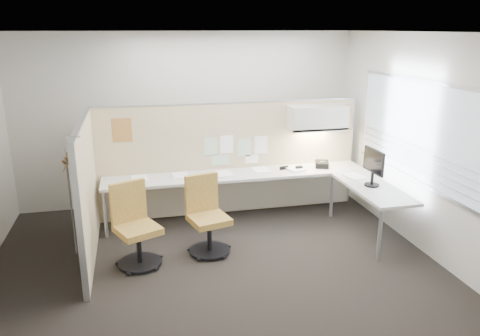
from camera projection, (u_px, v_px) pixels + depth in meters
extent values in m
cube|color=black|center=(214.00, 261.00, 5.96)|extent=(5.50, 4.50, 0.01)
cube|color=white|center=(210.00, 32.00, 5.15)|extent=(5.50, 4.50, 0.01)
cube|color=beige|center=(188.00, 120.00, 7.66)|extent=(5.50, 0.02, 2.80)
cube|color=beige|center=(264.00, 232.00, 3.46)|extent=(5.50, 0.02, 2.80)
cube|color=beige|center=(418.00, 142.00, 6.15)|extent=(0.02, 4.50, 2.80)
cube|color=#A8B3C3|center=(417.00, 131.00, 6.11)|extent=(0.01, 2.80, 1.30)
cube|color=#CAB78C|center=(230.00, 159.00, 7.32)|extent=(4.10, 0.06, 1.75)
cube|color=#CAB78C|center=(88.00, 192.00, 5.85)|extent=(0.06, 2.20, 1.75)
cube|color=beige|center=(237.00, 175.00, 7.07)|extent=(4.00, 0.60, 0.04)
cube|color=beige|center=(373.00, 188.00, 6.47)|extent=(0.60, 1.47, 0.04)
cube|color=beige|center=(234.00, 192.00, 7.43)|extent=(3.90, 0.02, 0.64)
cylinder|color=#A5A8AA|center=(105.00, 215.00, 6.52)|extent=(0.05, 0.05, 0.69)
cylinder|color=#A5A8AA|center=(380.00, 235.00, 5.89)|extent=(0.05, 0.05, 0.69)
cylinder|color=#A5A8AA|center=(332.00, 196.00, 7.26)|extent=(0.05, 0.05, 0.69)
cube|color=beige|center=(317.00, 118.00, 7.23)|extent=(0.90, 0.36, 0.38)
cube|color=#FFEABF|center=(317.00, 131.00, 7.30)|extent=(0.60, 0.06, 0.02)
cube|color=#8CBF8C|center=(211.00, 147.00, 7.16)|extent=(0.21, 0.00, 0.28)
cube|color=white|center=(227.00, 144.00, 7.21)|extent=(0.21, 0.00, 0.28)
cube|color=#8CBF8C|center=(244.00, 148.00, 7.29)|extent=(0.21, 0.00, 0.28)
cube|color=white|center=(261.00, 145.00, 7.34)|extent=(0.21, 0.00, 0.28)
cube|color=#8CBF8C|center=(221.00, 160.00, 7.25)|extent=(0.28, 0.00, 0.18)
cube|color=white|center=(252.00, 159.00, 7.37)|extent=(0.21, 0.00, 0.14)
cube|color=orange|center=(122.00, 130.00, 6.78)|extent=(0.28, 0.00, 0.35)
cylinder|color=black|center=(140.00, 263.00, 5.84)|extent=(0.54, 0.54, 0.03)
cylinder|color=black|center=(139.00, 248.00, 5.78)|extent=(0.06, 0.06, 0.42)
cube|color=gold|center=(138.00, 230.00, 5.71)|extent=(0.63, 0.63, 0.08)
cube|color=gold|center=(128.00, 201.00, 5.80)|extent=(0.44, 0.24, 0.52)
cylinder|color=black|center=(210.00, 250.00, 6.16)|extent=(0.53, 0.53, 0.03)
cylinder|color=black|center=(209.00, 236.00, 6.10)|extent=(0.06, 0.06, 0.41)
cube|color=gold|center=(209.00, 220.00, 6.03)|extent=(0.58, 0.58, 0.08)
cube|color=gold|center=(202.00, 193.00, 6.14)|extent=(0.45, 0.17, 0.51)
cylinder|color=black|center=(372.00, 185.00, 6.51)|extent=(0.21, 0.21, 0.02)
cylinder|color=black|center=(372.00, 179.00, 6.49)|extent=(0.04, 0.04, 0.19)
cube|color=black|center=(374.00, 161.00, 6.41)|extent=(0.04, 0.50, 0.33)
cube|color=black|center=(374.00, 161.00, 6.41)|extent=(0.01, 0.46, 0.29)
cube|color=black|center=(322.00, 164.00, 7.36)|extent=(0.25, 0.25, 0.12)
cylinder|color=black|center=(316.00, 162.00, 7.35)|extent=(0.09, 0.17, 0.04)
cube|color=black|center=(284.00, 168.00, 7.27)|extent=(0.15, 0.08, 0.05)
cube|color=black|center=(299.00, 168.00, 7.25)|extent=(0.11, 0.07, 0.06)
cube|color=silver|center=(73.00, 137.00, 4.78)|extent=(0.14, 0.02, 0.02)
cylinder|color=silver|center=(66.00, 145.00, 4.79)|extent=(0.02, 0.02, 0.14)
cube|color=#AD7F4C|center=(68.00, 158.00, 4.82)|extent=(0.02, 0.39, 0.12)
cube|color=#AD7F4C|center=(65.00, 161.00, 4.86)|extent=(0.02, 0.39, 0.12)
cube|color=#9798A0|center=(72.00, 211.00, 4.94)|extent=(0.01, 0.07, 0.98)
cube|color=white|center=(140.00, 179.00, 6.77)|extent=(0.24, 0.31, 0.03)
cube|color=white|center=(180.00, 176.00, 6.93)|extent=(0.24, 0.31, 0.02)
cube|color=white|center=(224.00, 174.00, 6.98)|extent=(0.25, 0.31, 0.03)
cube|color=white|center=(260.00, 170.00, 7.22)|extent=(0.24, 0.31, 0.02)
cube|color=white|center=(295.00, 169.00, 7.25)|extent=(0.30, 0.35, 0.03)
cube|color=white|center=(354.00, 176.00, 6.89)|extent=(0.30, 0.35, 0.02)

